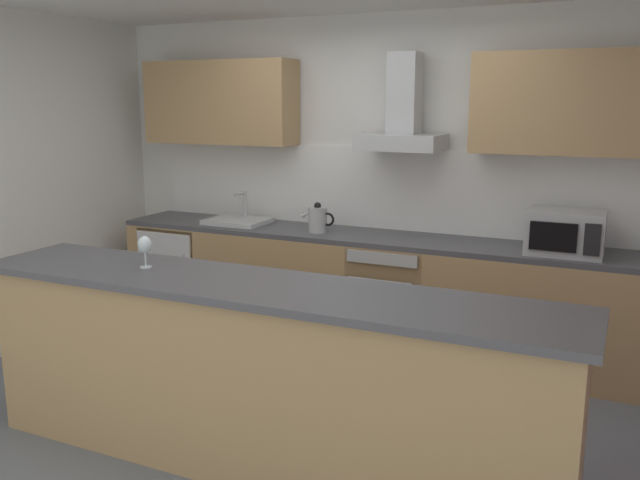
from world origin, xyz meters
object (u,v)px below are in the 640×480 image
object	(u,v)px
microwave	(565,233)
sink	(238,220)
range_hood	(403,120)
wine_glass	(145,246)
oven	(393,294)
kettle	(318,219)
refrigerator	(185,271)

from	to	relation	value
microwave	sink	distance (m)	2.63
range_hood	wine_glass	size ratio (longest dim) A/B	4.05
oven	range_hood	distance (m)	1.33
oven	kettle	distance (m)	0.84
range_hood	wine_glass	bearing A→B (deg)	-111.45
refrigerator	microwave	xyz separation A→B (m)	(3.20, -0.03, 0.62)
kettle	refrigerator	bearing A→B (deg)	178.67
refrigerator	sink	xyz separation A→B (m)	(0.57, 0.01, 0.50)
oven	microwave	xyz separation A→B (m)	(1.22, -0.03, 0.59)
oven	sink	world-z (taller)	sink
wine_glass	oven	bearing A→B (deg)	67.24
sink	range_hood	bearing A→B (deg)	4.83
microwave	wine_glass	xyz separation A→B (m)	(-2.03, -1.89, 0.09)
sink	wine_glass	xyz separation A→B (m)	(0.60, -1.92, 0.21)
oven	range_hood	bearing A→B (deg)	90.00
sink	refrigerator	bearing A→B (deg)	-178.61
oven	kettle	size ratio (longest dim) A/B	2.77
oven	microwave	size ratio (longest dim) A/B	1.60
oven	sink	distance (m)	1.48
oven	wine_glass	bearing A→B (deg)	-112.76
oven	wine_glass	distance (m)	2.18
microwave	wine_glass	bearing A→B (deg)	-137.08
refrigerator	kettle	size ratio (longest dim) A/B	2.94
kettle	wine_glass	size ratio (longest dim) A/B	1.62
microwave	kettle	xyz separation A→B (m)	(-1.86, -0.01, -0.04)
oven	refrigerator	size ratio (longest dim) A/B	0.94
microwave	wine_glass	distance (m)	2.77
microwave	range_hood	world-z (taller)	range_hood
refrigerator	wine_glass	world-z (taller)	wine_glass
refrigerator	sink	size ratio (longest dim) A/B	1.70
kettle	wine_glass	xyz separation A→B (m)	(-0.17, -1.88, 0.14)
oven	microwave	distance (m)	1.36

